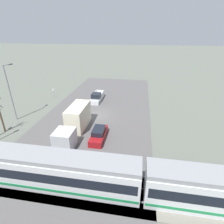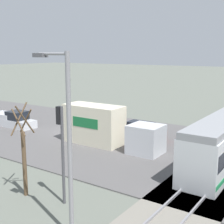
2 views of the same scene
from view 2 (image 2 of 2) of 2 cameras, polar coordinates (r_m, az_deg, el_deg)
ground_plane at (r=32.51m, az=-7.29°, el=-3.73°), size 320.00×320.00×0.00m
road_surface at (r=32.50m, az=-7.29°, el=-3.66°), size 18.17×50.54×0.08m
box_truck at (r=27.31m, az=-1.25°, el=-2.85°), size 2.40×9.36×3.45m
pickup_truck at (r=36.18m, az=-17.59°, el=-1.45°), size 1.92×5.84×1.76m
sedan_car_0 at (r=29.87m, az=5.26°, el=-3.56°), size 1.72×4.70×1.57m
traffic_light_pole at (r=16.78m, az=-9.22°, el=-5.42°), size 0.28×0.47×5.39m
street_tree at (r=18.49m, az=-15.80°, el=-7.52°), size 1.26×1.05×5.38m
street_lamp_mid_block at (r=13.35m, az=-8.44°, el=-4.09°), size 0.36×1.95×8.21m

